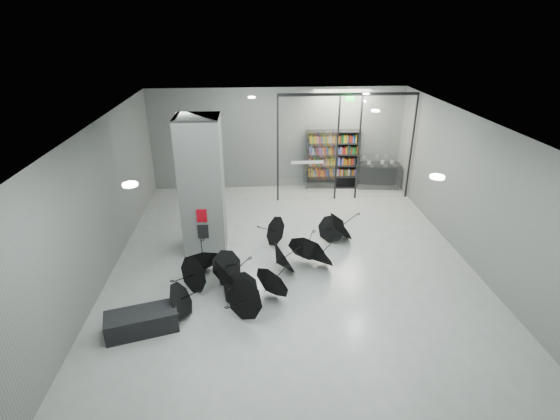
{
  "coord_description": "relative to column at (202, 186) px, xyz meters",
  "views": [
    {
      "loc": [
        -1.07,
        -9.4,
        6.37
      ],
      "look_at": [
        -0.3,
        1.5,
        1.4
      ],
      "focal_mm": 27.09,
      "sensor_mm": 36.0,
      "label": 1
    }
  ],
  "objects": [
    {
      "name": "exit_sign",
      "position": [
        4.9,
        3.3,
        1.82
      ],
      "size": [
        0.3,
        0.06,
        0.15
      ],
      "primitive_type": "cube",
      "color": "#0CE533",
      "rests_on": "room"
    },
    {
      "name": "umbrella_cluster",
      "position": [
        1.73,
        -1.72,
        -1.7
      ],
      "size": [
        5.63,
        4.85,
        1.31
      ],
      "color": "black",
      "rests_on": "ground"
    },
    {
      "name": "bench",
      "position": [
        -1.1,
        -3.72,
        -1.75
      ],
      "size": [
        1.66,
        1.05,
        0.49
      ],
      "primitive_type": "cube",
      "rotation": [
        0.0,
        0.0,
        0.27
      ],
      "color": "black",
      "rests_on": "ground"
    },
    {
      "name": "shop_counter",
      "position": [
        6.6,
        4.58,
        -1.5
      ],
      "size": [
        1.74,
        0.86,
        1.0
      ],
      "primitive_type": "cube",
      "rotation": [
        0.0,
        0.0,
        -0.12
      ],
      "color": "black",
      "rests_on": "ground"
    },
    {
      "name": "fire_cabinet",
      "position": [
        0.0,
        -0.62,
        -0.65
      ],
      "size": [
        0.28,
        0.04,
        0.38
      ],
      "primitive_type": "cube",
      "color": "#A50A07",
      "rests_on": "column"
    },
    {
      "name": "glass_partition",
      "position": [
        4.89,
        3.5,
        0.18
      ],
      "size": [
        5.06,
        0.08,
        4.0
      ],
      "color": "silver",
      "rests_on": "ground"
    },
    {
      "name": "info_panel",
      "position": [
        0.0,
        -0.62,
        -1.15
      ],
      "size": [
        0.3,
        0.03,
        0.42
      ],
      "primitive_type": "cube",
      "color": "black",
      "rests_on": "column"
    },
    {
      "name": "column",
      "position": [
        0.0,
        0.0,
        0.0
      ],
      "size": [
        1.2,
        1.2,
        4.0
      ],
      "primitive_type": "cube",
      "color": "slate",
      "rests_on": "ground"
    },
    {
      "name": "bookshelf",
      "position": [
        4.7,
        4.75,
        -0.82
      ],
      "size": [
        2.17,
        0.59,
        2.36
      ],
      "primitive_type": null,
      "rotation": [
        0.0,
        0.0,
        -0.08
      ],
      "color": "black",
      "rests_on": "ground"
    },
    {
      "name": "room",
      "position": [
        2.5,
        -2.0,
        0.84
      ],
      "size": [
        14.0,
        14.02,
        4.01
      ],
      "color": "gray",
      "rests_on": "ground"
    }
  ]
}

